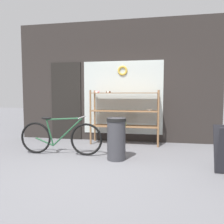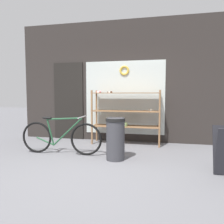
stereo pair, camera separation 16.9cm
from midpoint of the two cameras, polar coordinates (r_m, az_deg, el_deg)
name	(u,v)px [view 2 (the right image)]	position (r m, az deg, el deg)	size (l,w,h in m)	color
ground_plane	(88,171)	(3.67, -4.90, -15.06)	(30.00, 30.00, 0.00)	slate
storefront_facade	(116,83)	(5.82, 1.80, 7.61)	(5.35, 0.13, 3.15)	#2D2826
display_case	(125,112)	(5.42, 4.43, 0.05)	(1.68, 0.45, 1.34)	#8E6642
bicycle	(61,137)	(4.65, -12.28, -6.40)	(1.75, 0.46, 0.79)	black
trash_bin	(115,137)	(4.14, 2.08, -6.66)	(0.37, 0.37, 0.79)	#38383D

